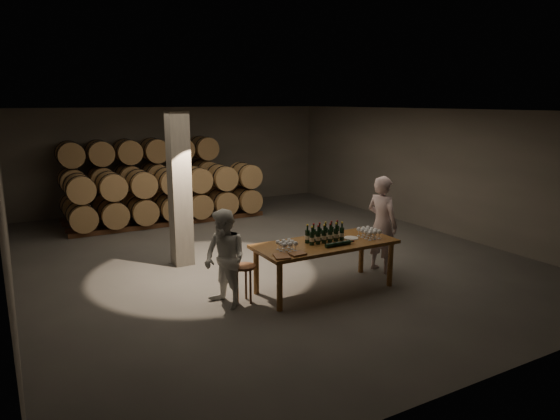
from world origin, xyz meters
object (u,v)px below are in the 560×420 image
bottle_cluster (325,235)px  stool (244,272)px  person_man (382,224)px  tasting_table (325,248)px  plate (351,238)px  notebook_near (297,254)px  person_woman (225,259)px

bottle_cluster → stool: bottle_cluster is taller
bottle_cluster → person_man: 1.58m
tasting_table → plate: bearing=-1.9°
tasting_table → person_man: 1.62m
notebook_near → person_man: (2.40, 0.69, 0.06)m
bottle_cluster → person_woman: (-1.90, 0.14, -0.19)m
notebook_near → stool: size_ratio=0.40×
notebook_near → person_man: size_ratio=0.13×
bottle_cluster → person_man: (1.56, 0.26, -0.05)m
person_man → bottle_cluster: bearing=89.8°
stool → notebook_near: bearing=-39.4°
tasting_table → notebook_near: notebook_near is taller
tasting_table → stool: tasting_table is taller
tasting_table → person_woman: person_woman is taller
plate → person_woman: bearing=175.2°
tasting_table → notebook_near: size_ratio=9.85×
plate → stool: size_ratio=0.41×
bottle_cluster → notebook_near: 0.95m
tasting_table → notebook_near: bearing=-154.8°
stool → person_man: person_man is taller
tasting_table → bottle_cluster: 0.23m
plate → person_man: bearing=17.9°
notebook_near → person_woman: 1.20m
plate → notebook_near: (-1.39, -0.37, 0.01)m
tasting_table → person_woman: 1.89m
tasting_table → person_woman: bearing=174.4°
bottle_cluster → person_woman: bearing=175.8°
bottle_cluster → plate: size_ratio=2.71×
stool → person_man: size_ratio=0.34×
bottle_cluster → plate: bottle_cluster is taller
tasting_table → stool: 1.56m
plate → stool: (-2.09, 0.21, -0.37)m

